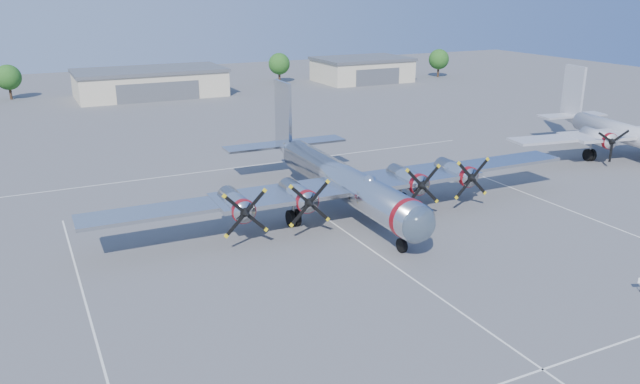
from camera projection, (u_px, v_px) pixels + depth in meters
name	position (u px, v px, depth m)	size (l,w,h in m)	color
ground	(352.00, 236.00, 53.56)	(260.00, 260.00, 0.00)	#535355
parking_lines	(362.00, 243.00, 52.06)	(60.00, 50.08, 0.01)	silver
hangar_center	(150.00, 82.00, 122.64)	(28.60, 14.60, 5.40)	beige
hangar_east	(362.00, 69.00, 142.78)	(20.60, 14.60, 5.40)	beige
tree_west	(8.00, 77.00, 118.54)	(4.80, 4.80, 6.64)	#382619
tree_east	(279.00, 64.00, 139.91)	(4.80, 4.80, 6.64)	#382619
tree_far_east	(439.00, 59.00, 149.03)	(4.80, 4.80, 6.64)	#382619
main_bomber_b29	(339.00, 210.00, 59.94)	(47.63, 32.58, 10.53)	silver
twin_engine_east	(615.00, 155.00, 79.72)	(32.44, 23.33, 10.28)	#BBBBC0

